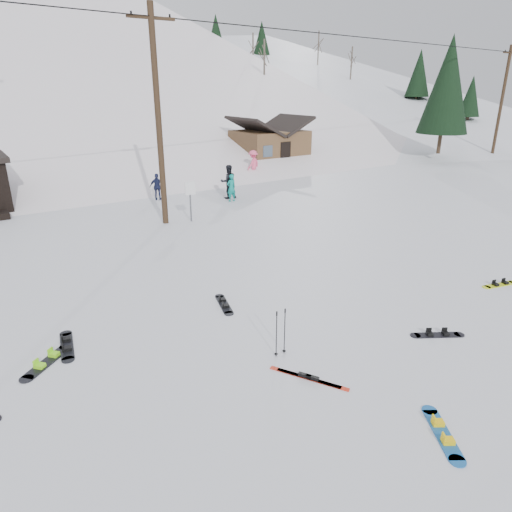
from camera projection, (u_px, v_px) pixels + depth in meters
ground at (360, 405)px, 8.96m from camera, size 200.00×200.00×0.00m
ski_slope at (22, 241)px, 55.84m from camera, size 60.00×85.24×65.97m
ridge_right at (291, 200)px, 71.54m from camera, size 45.66×93.98×54.59m
treeline_right at (319, 133)px, 60.42m from camera, size 20.00×60.00×10.00m
utility_pole at (158, 116)px, 19.23m from camera, size 2.00×0.26×9.00m
utility_pole_right at (502, 101)px, 38.34m from camera, size 2.00×0.26×9.00m
trail_sign at (190, 194)px, 20.67m from camera, size 0.50×0.09×1.85m
cabin at (270, 147)px, 34.92m from camera, size 5.39×4.40×3.77m
hero_snowboard at (443, 433)px, 8.20m from camera, size 0.99×1.35×0.11m
hero_skis at (309, 378)px, 9.76m from camera, size 0.95×1.62×0.09m
ski_poles at (281, 332)px, 10.45m from camera, size 0.32×0.08×1.16m
board_scatter_b at (67, 345)px, 10.97m from camera, size 0.53×1.55×0.11m
board_scatter_c at (47, 361)px, 10.33m from camera, size 1.31×1.17×0.11m
board_scatter_d at (437, 335)px, 11.45m from camera, size 1.21×0.84×0.10m
board_scatter_e at (500, 284)px, 14.35m from camera, size 1.33×0.52×0.10m
board_scatter_f at (224, 304)px, 13.05m from camera, size 0.60×1.37×0.10m
skier_teal at (231, 188)px, 24.52m from camera, size 0.56×0.39×1.47m
skier_dark at (228, 182)px, 25.13m from camera, size 1.03×0.89×1.84m
skier_pink at (253, 164)px, 30.84m from camera, size 1.36×1.12×1.83m
skier_navy at (158, 187)px, 24.81m from camera, size 0.91×0.73×1.45m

